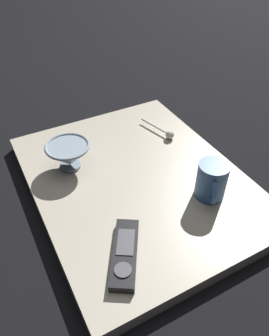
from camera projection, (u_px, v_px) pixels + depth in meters
ground_plane at (136, 187)px, 0.91m from camera, size 6.00×6.00×0.00m
table at (136, 182)px, 0.90m from camera, size 0.67×0.54×0.04m
cereal_bowl at (69, 155)px, 0.89m from camera, size 0.12×0.12×0.08m
coffee_mug at (212, 181)px, 0.80m from camera, size 0.10×0.08×0.10m
teaspoon at (167, 133)px, 1.02m from camera, size 0.14×0.05×0.03m
tv_remote_near at (125, 253)px, 0.69m from camera, size 0.17×0.13×0.02m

